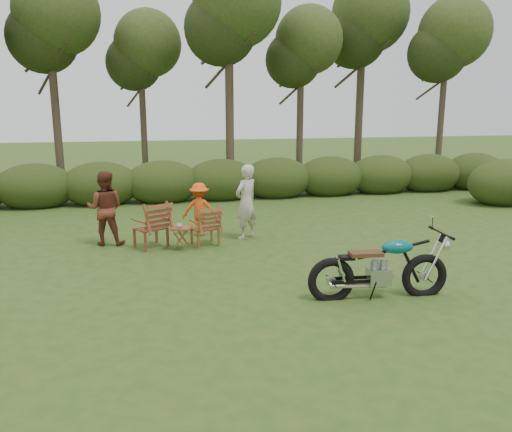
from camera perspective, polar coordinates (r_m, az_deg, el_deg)
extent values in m
plane|color=#2A4717|center=(8.94, 5.50, -8.27)|extent=(80.00, 80.00, 0.00)
cylinder|color=#33281C|center=(19.21, -22.06, 12.90)|extent=(0.28, 0.28, 7.20)
sphere|color=#2B4118|center=(19.40, -22.63, 19.51)|extent=(2.88, 2.88, 2.88)
cylinder|color=#33281C|center=(20.11, -12.83, 12.14)|extent=(0.24, 0.24, 6.30)
sphere|color=#2B4118|center=(20.20, -13.11, 17.70)|extent=(2.52, 2.52, 2.52)
cylinder|color=#33281C|center=(18.21, -3.07, 14.55)|extent=(0.30, 0.30, 7.65)
sphere|color=#2B4118|center=(18.45, -3.16, 21.96)|extent=(3.06, 3.06, 3.06)
cylinder|color=#33281C|center=(20.00, 5.08, 12.65)|extent=(0.26, 0.26, 6.48)
sphere|color=#2B4118|center=(20.11, 5.20, 18.41)|extent=(2.59, 2.59, 2.59)
cylinder|color=#33281C|center=(22.13, 11.83, 14.29)|extent=(0.32, 0.32, 7.92)
sphere|color=#2B4118|center=(22.36, 12.13, 20.60)|extent=(3.17, 3.17, 3.17)
cylinder|color=#33281C|center=(21.40, 20.54, 12.40)|extent=(0.24, 0.24, 6.84)
sphere|color=#2B4118|center=(21.53, 20.99, 18.05)|extent=(2.74, 2.74, 2.74)
ellipsoid|color=#243714|center=(17.41, -23.91, 3.05)|extent=(2.52, 1.68, 1.51)
ellipsoid|color=#243714|center=(17.14, -17.33, 3.42)|extent=(2.52, 1.68, 1.51)
ellipsoid|color=#243714|center=(17.11, -10.63, 3.76)|extent=(2.52, 1.68, 1.51)
ellipsoid|color=#243714|center=(17.31, -3.99, 4.04)|extent=(2.52, 1.68, 1.51)
ellipsoid|color=#243714|center=(17.73, 2.42, 4.26)|extent=(2.52, 1.68, 1.51)
ellipsoid|color=#243714|center=(18.37, 8.46, 4.42)|extent=(2.52, 1.68, 1.51)
ellipsoid|color=#243714|center=(19.19, 14.04, 4.52)|extent=(2.52, 1.68, 1.51)
ellipsoid|color=#243714|center=(20.18, 19.12, 4.58)|extent=(2.52, 1.68, 1.51)
ellipsoid|color=#243714|center=(21.31, 23.70, 4.60)|extent=(2.52, 1.68, 1.51)
ellipsoid|color=#243714|center=(18.35, 26.74, 3.36)|extent=(2.70, 1.80, 1.62)
imported|color=beige|center=(11.21, -8.77, -1.09)|extent=(0.16, 0.16, 0.10)
imported|color=#BDAF9C|center=(12.19, -1.12, -2.55)|extent=(0.79, 0.73, 1.80)
imported|color=maroon|center=(12.15, -16.60, -3.12)|extent=(0.94, 0.79, 1.72)
imported|color=#EA5416|center=(12.56, -6.40, -2.17)|extent=(0.92, 0.62, 1.32)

